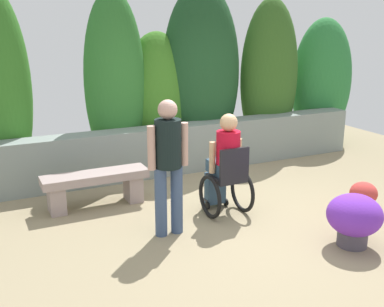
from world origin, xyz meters
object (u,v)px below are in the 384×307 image
stone_bench (96,184)px  person_in_wheelchair (226,168)px  person_standing_companion (168,159)px  flower_pot_terracotta_by_wall (363,198)px  flower_pot_purple_near (354,218)px

stone_bench → person_in_wheelchair: person_in_wheelchair is taller
stone_bench → person_standing_companion: size_ratio=0.88×
stone_bench → flower_pot_terracotta_by_wall: (2.98, -1.82, -0.07)m
person_standing_companion → flower_pot_purple_near: 2.16m
stone_bench → person_standing_companion: (0.55, -1.21, 0.60)m
person_standing_companion → flower_pot_purple_near: size_ratio=2.62×
flower_pot_terracotta_by_wall → flower_pot_purple_near: bearing=-141.4°
stone_bench → flower_pot_purple_near: (2.27, -2.38, 0.02)m
flower_pot_purple_near → flower_pot_terracotta_by_wall: bearing=38.6°
flower_pot_purple_near → flower_pot_terracotta_by_wall: flower_pot_purple_near is taller
flower_pot_terracotta_by_wall → stone_bench: bearing=148.6°
stone_bench → flower_pot_terracotta_by_wall: 3.49m
person_in_wheelchair → flower_pot_terracotta_by_wall: size_ratio=2.90×
flower_pot_purple_near → person_in_wheelchair: bearing=120.4°
person_in_wheelchair → flower_pot_terracotta_by_wall: (1.54, -0.85, -0.37)m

